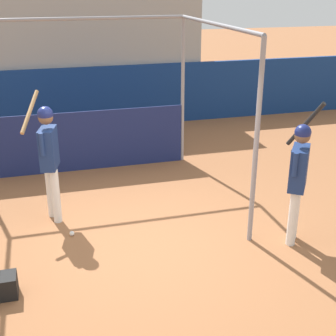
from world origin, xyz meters
TOP-DOWN VIEW (x-y plane):
  - ground_plane at (0.00, 0.00)m, footprint 60.00×60.00m
  - outfield_wall at (0.00, 5.95)m, footprint 24.00×0.12m
  - bleacher_section at (0.00, 7.61)m, footprint 5.95×3.20m
  - batting_cage at (-0.44, 2.49)m, footprint 4.13×3.49m
  - player_batter at (-1.14, 1.10)m, footprint 0.55×0.92m
  - player_waiting at (2.17, -0.51)m, footprint 0.59×0.79m
  - baseball at (-0.93, 0.47)m, footprint 0.07×0.07m

SIDE VIEW (x-z plane):
  - ground_plane at x=0.00m, z-range 0.00..0.00m
  - baseball at x=-0.93m, z-range 0.00..0.07m
  - outfield_wall at x=0.00m, z-range 0.00..1.56m
  - player_waiting at x=2.17m, z-range 0.06..2.10m
  - player_batter at x=-1.14m, z-range 0.14..2.11m
  - batting_cage at x=-0.44m, z-range -0.26..2.68m
  - bleacher_section at x=0.00m, z-range 0.00..3.23m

